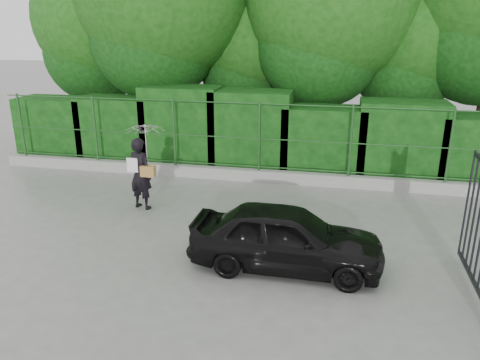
# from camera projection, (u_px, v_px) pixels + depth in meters

# --- Properties ---
(ground) EXTENTS (80.00, 80.00, 0.00)m
(ground) POSITION_uv_depth(u_px,v_px,m) (193.00, 259.00, 8.29)
(ground) COLOR gray
(kerb) EXTENTS (14.00, 0.25, 0.30)m
(kerb) POSITION_uv_depth(u_px,v_px,m) (244.00, 175.00, 12.41)
(kerb) COLOR #9E9E99
(kerb) RESTS_ON ground
(fence) EXTENTS (14.13, 0.06, 1.80)m
(fence) POSITION_uv_depth(u_px,v_px,m) (252.00, 136.00, 12.03)
(fence) COLOR #1E4B1E
(fence) RESTS_ON kerb
(hedge) EXTENTS (14.20, 1.20, 2.30)m
(hedge) POSITION_uv_depth(u_px,v_px,m) (249.00, 135.00, 13.07)
(hedge) COLOR black
(hedge) RESTS_ON ground
(trees) EXTENTS (17.10, 6.15, 8.08)m
(trees) POSITION_uv_depth(u_px,v_px,m) (304.00, 0.00, 13.75)
(trees) COLOR black
(trees) RESTS_ON ground
(woman) EXTENTS (0.92, 0.87, 1.92)m
(woman) POSITION_uv_depth(u_px,v_px,m) (144.00, 155.00, 10.22)
(woman) COLOR black
(woman) RESTS_ON ground
(car) EXTENTS (3.27, 1.35, 1.11)m
(car) POSITION_uv_depth(u_px,v_px,m) (286.00, 237.00, 7.88)
(car) COLOR black
(car) RESTS_ON ground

